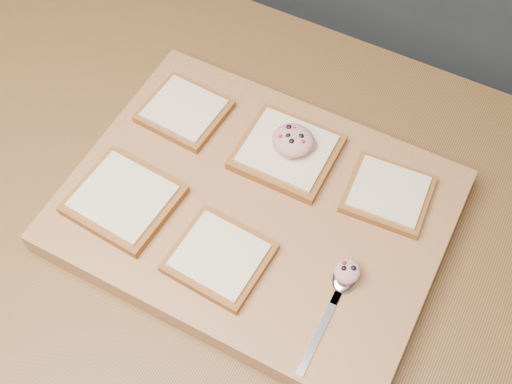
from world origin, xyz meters
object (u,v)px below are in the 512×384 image
cutting_board (256,211)px  tuna_salad_dollop (293,140)px  bread_far_center (287,152)px  spoon (342,284)px

cutting_board → tuna_salad_dollop: size_ratio=8.51×
bread_far_center → spoon: bearing=-44.6°
spoon → tuna_salad_dollop: bearing=133.3°
bread_far_center → spoon: 0.21m
cutting_board → tuna_salad_dollop: (0.01, 0.10, 0.05)m
cutting_board → tuna_salad_dollop: 0.11m
cutting_board → spoon: 0.16m
spoon → bread_far_center: bearing=135.4°
cutting_board → spoon: (0.15, -0.06, 0.02)m
bread_far_center → spoon: (0.15, -0.15, -0.00)m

